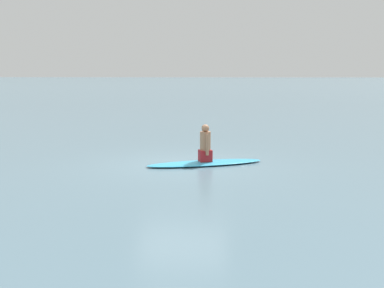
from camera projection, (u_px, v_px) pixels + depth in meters
The scene contains 3 objects.
ground_plane at pixel (182, 165), 12.99m from camera, with size 400.00×400.00×0.00m, color slate.
surfboard at pixel (205, 163), 13.00m from camera, with size 3.33×0.79×0.09m, color #339EC6.
person_paddler at pixel (205, 145), 12.92m from camera, with size 0.42×0.45×1.04m.
Camera 1 is at (1.13, -12.70, 2.57)m, focal length 43.64 mm.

